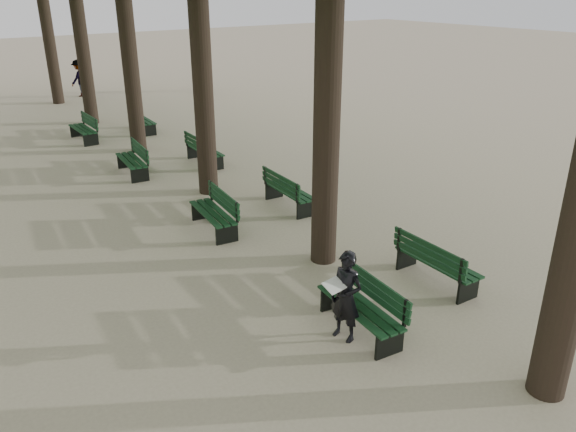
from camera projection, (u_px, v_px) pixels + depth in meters
ground at (370, 358)px, 8.64m from camera, size 120.00×120.00×0.00m
bench_left_0 at (360, 316)px, 9.22m from camera, size 0.77×1.85×0.92m
bench_left_1 at (214, 220)px, 12.95m from camera, size 0.80×1.86×0.92m
bench_left_2 at (132, 166)px, 16.72m from camera, size 0.77×1.85×0.92m
bench_left_3 at (84, 134)px, 20.25m from camera, size 0.57×1.80×0.92m
bench_right_0 at (436, 270)px, 10.69m from camera, size 0.66×1.83×0.92m
bench_right_1 at (290, 197)px, 14.28m from camera, size 0.71×1.84×0.92m
bench_right_2 at (205, 155)px, 17.72m from camera, size 0.66×1.83×0.92m
bench_right_3 at (143, 125)px, 21.52m from camera, size 0.70×1.84×0.92m
man_with_map at (346, 296)px, 8.84m from camera, size 0.66×0.67×1.53m
pedestrian_c at (203, 75)px, 29.32m from camera, size 1.01×0.62×1.62m
pedestrian_b at (80, 78)px, 27.94m from camera, size 1.15×0.97×1.80m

